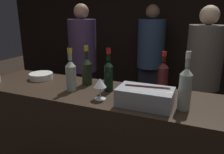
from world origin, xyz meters
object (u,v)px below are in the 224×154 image
Objects in this scene: wine_glass at (100,84)px; white_wine_bottle at (185,87)px; red_wine_bottle_tall at (163,76)px; champagne_bottle at (87,70)px; ice_bin_with_bottles at (146,96)px; rose_wine_bottle at (71,74)px; person_grey_polo at (83,60)px; bowl_white at (41,76)px; red_wine_bottle_burgundy at (109,74)px; person_blond_tee at (202,74)px; person_in_hoodie at (150,57)px.

wine_glass is 0.56m from white_wine_bottle.
white_wine_bottle is (0.18, -0.26, 0.02)m from red_wine_bottle_tall.
ice_bin_with_bottles is at bearing -22.92° from champagne_bottle.
rose_wine_bottle is (-0.61, 0.06, 0.07)m from ice_bin_with_bottles.
red_wine_bottle_tall is 0.94× the size of rose_wine_bottle.
person_grey_polo is (-1.35, 1.14, -0.21)m from red_wine_bottle_tall.
ice_bin_with_bottles is 0.62m from champagne_bottle.
bowl_white is 0.57× the size of white_wine_bottle.
wine_glass is at bearing -85.86° from red_wine_bottle_burgundy.
wine_glass reaches higher than bowl_white.
person_blond_tee is at bearing 64.51° from wine_glass.
person_grey_polo reaches higher than white_wine_bottle.
person_blond_tee reaches higher than wine_glass.
white_wine_bottle is at bearing 7.35° from ice_bin_with_bottles.
red_wine_bottle_tall is 0.70m from rose_wine_bottle.
champagne_bottle is at bearing 77.10° from rose_wine_bottle.
red_wine_bottle_burgundy is at bearing 167.07° from white_wine_bottle.
rose_wine_bottle is (-0.29, 0.08, 0.02)m from wine_glass.
white_wine_bottle reaches higher than bowl_white.
white_wine_bottle is at bearing -14.65° from champagne_bottle.
person_in_hoodie is 1.06m from person_grey_polo.
white_wine_bottle is 0.83m from champagne_bottle.
red_wine_bottle_tall is 0.96× the size of champagne_bottle.
white_wine_bottle is 0.21× the size of person_in_hoodie.
champagne_bottle is 0.98× the size of red_wine_bottle_burgundy.
wine_glass is 1.56m from person_blond_tee.
wine_glass is 0.46× the size of rose_wine_bottle.
red_wine_bottle_burgundy is at bearing 37.80° from person_blond_tee.
white_wine_bottle is 0.21× the size of person_grey_polo.
bowl_white is 0.76m from wine_glass.
rose_wine_bottle is at bearing 177.89° from white_wine_bottle.
wine_glass reaches higher than ice_bin_with_bottles.
wine_glass is at bearing -18.18° from bowl_white.
person_blond_tee is (1.38, 1.16, -0.13)m from bowl_white.
ice_bin_with_bottles is 0.31m from red_wine_bottle_tall.
wine_glass is at bearing 41.47° from person_blond_tee.
bowl_white is 1.24m from person_grey_polo.
rose_wine_bottle is 0.19× the size of person_grey_polo.
red_wine_bottle_burgundy is at bearing -4.60° from bowl_white.
person_in_hoodie is at bearing 85.72° from champagne_bottle.
ice_bin_with_bottles is at bearing 40.74° from person_in_hoodie.
rose_wine_bottle is 2.00m from person_in_hoodie.
bowl_white is at bearing -177.27° from champagne_bottle.
person_grey_polo is at bearing 102.00° from bowl_white.
person_in_hoodie is at bearing 93.01° from red_wine_bottle_burgundy.
rose_wine_bottle reaches higher than ice_bin_with_bottles.
person_grey_polo reaches higher than person_blond_tee.
person_grey_polo reaches higher than red_wine_bottle_burgundy.
red_wine_bottle_tall is at bearing 42.32° from person_grey_polo.
red_wine_bottle_tall is (0.38, 0.31, 0.02)m from wine_glass.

